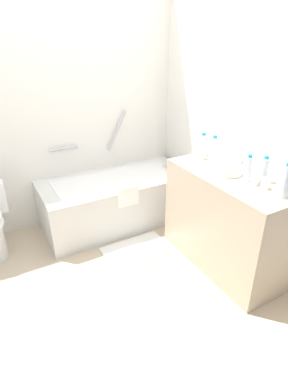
{
  "coord_description": "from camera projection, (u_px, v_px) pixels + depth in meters",
  "views": [
    {
      "loc": [
        -0.61,
        -1.94,
        1.84
      ],
      "look_at": [
        0.55,
        0.14,
        0.67
      ],
      "focal_mm": 29.22,
      "sensor_mm": 36.0,
      "label": 1
    }
  ],
  "objects": [
    {
      "name": "ground_plane",
      "position": [
        95.0,
        284.0,
        2.6
      ],
      "size": [
        3.89,
        3.89,
        0.0
      ],
      "primitive_type": "plane",
      "color": "#C1AD8E"
    },
    {
      "name": "wall_back_tiled",
      "position": [
        40.0,
        110.0,
        3.02
      ],
      "size": [
        3.29,
        0.1,
        2.44
      ],
      "primitive_type": "cube",
      "color": "white",
      "rests_on": "ground_plane"
    },
    {
      "name": "wall_right_mirror",
      "position": [
        247.0,
        118.0,
        2.71
      ],
      "size": [
        0.1,
        2.77,
        2.44
      ],
      "primitive_type": "cube",
      "color": "white",
      "rests_on": "ground_plane"
    },
    {
      "name": "bathtub",
      "position": [
        118.0,
        198.0,
        3.39
      ],
      "size": [
        1.6,
        0.72,
        1.14
      ],
      "color": "silver",
      "rests_on": "ground_plane"
    },
    {
      "name": "vanity_counter",
      "position": [
        229.0,
        220.0,
        2.7
      ],
      "size": [
        0.57,
        1.14,
        0.86
      ],
      "primitive_type": "cube",
      "color": "tan",
      "rests_on": "ground_plane"
    },
    {
      "name": "sink_basin",
      "position": [
        225.0,
        169.0,
        2.55
      ],
      "size": [
        0.29,
        0.29,
        0.06
      ],
      "primitive_type": "cylinder",
      "color": "white",
      "rests_on": "vanity_counter"
    },
    {
      "name": "sink_faucet",
      "position": [
        241.0,
        165.0,
        2.62
      ],
      "size": [
        0.13,
        0.15,
        0.07
      ],
      "color": "silver",
      "rests_on": "vanity_counter"
    },
    {
      "name": "water_bottle_0",
      "position": [
        248.0,
        169.0,
        2.36
      ],
      "size": [
        0.06,
        0.06,
        0.21
      ],
      "color": "silver",
      "rests_on": "vanity_counter"
    },
    {
      "name": "water_bottle_1",
      "position": [
        264.0,
        170.0,
        2.35
      ],
      "size": [
        0.06,
        0.06,
        0.21
      ],
      "color": "silver",
      "rests_on": "vanity_counter"
    },
    {
      "name": "water_bottle_2",
      "position": [
        203.0,
        147.0,
        2.79
      ],
      "size": [
        0.06,
        0.06,
        0.24
      ],
      "color": "silver",
      "rests_on": "vanity_counter"
    },
    {
      "name": "water_bottle_3",
      "position": [
        285.0,
        182.0,
        2.1
      ],
      "size": [
        0.07,
        0.07,
        0.25
      ],
      "color": "silver",
      "rests_on": "vanity_counter"
    },
    {
      "name": "water_bottle_4",
      "position": [
        214.0,
        150.0,
        2.7
      ],
      "size": [
        0.07,
        0.07,
        0.24
      ],
      "color": "silver",
      "rests_on": "vanity_counter"
    },
    {
      "name": "drinking_glass_0",
      "position": [
        255.0,
        179.0,
        2.32
      ],
      "size": [
        0.06,
        0.06,
        0.1
      ],
      "primitive_type": "cylinder",
      "color": "white",
      "rests_on": "vanity_counter"
    },
    {
      "name": "drinking_glass_1",
      "position": [
        205.0,
        152.0,
        2.9
      ],
      "size": [
        0.06,
        0.06,
        0.08
      ],
      "primitive_type": "cylinder",
      "color": "white",
      "rests_on": "vanity_counter"
    },
    {
      "name": "drinking_glass_2",
      "position": [
        265.0,
        184.0,
        2.26
      ],
      "size": [
        0.06,
        0.06,
        0.08
      ],
      "primitive_type": "cylinder",
      "color": "white",
      "rests_on": "vanity_counter"
    },
    {
      "name": "soap_dish",
      "position": [
        279.0,
        189.0,
        2.25
      ],
      "size": [
        0.09,
        0.06,
        0.02
      ],
      "primitive_type": "cube",
      "color": "white",
      "rests_on": "vanity_counter"
    },
    {
      "name": "bath_mat",
      "position": [
        137.0,
        250.0,
        3.01
      ],
      "size": [
        0.62,
        0.39,
        0.01
      ],
      "primitive_type": "cube",
      "color": "white",
      "rests_on": "ground_plane"
    }
  ]
}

